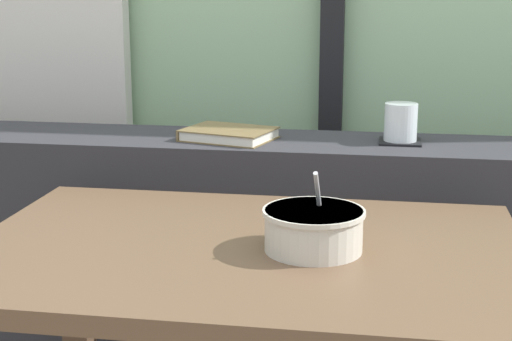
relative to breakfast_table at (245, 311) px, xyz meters
name	(u,v)px	position (x,y,z in m)	size (l,w,h in m)	color
dark_console_ledge	(306,295)	(0.06, 0.56, -0.20)	(2.80, 0.29, 0.81)	#2D2D33
breakfast_table	(245,311)	(0.00, 0.00, 0.00)	(0.99, 0.67, 0.73)	brown
coaster_square	(400,142)	(0.28, 0.58, 0.21)	(0.10, 0.10, 0.01)	black
juice_glass	(401,124)	(0.28, 0.58, 0.25)	(0.08, 0.08, 0.09)	white
closed_book	(228,134)	(-0.14, 0.55, 0.22)	(0.24, 0.21, 0.03)	brown
soup_bowl	(314,230)	(0.12, -0.01, 0.16)	(0.18, 0.18, 0.15)	beige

